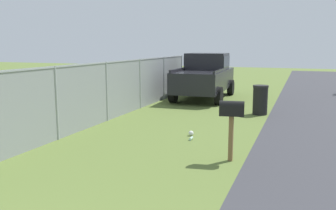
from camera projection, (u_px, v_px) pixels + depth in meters
The scene contains 6 objects.
mailbox at pixel (232, 113), 7.61m from camera, with size 0.28×0.55×1.31m.
pickup_truck at pixel (205, 75), 16.80m from camera, with size 4.90×2.40×2.09m.
trash_bin at pixel (260, 100), 12.88m from camera, with size 0.54×0.54×1.06m.
fence_section at pixel (107, 89), 11.72m from camera, with size 15.44×0.07×1.95m.
litter_bag_midfield_b at pixel (191, 133), 9.91m from camera, with size 0.14×0.14×0.14m, color silver.
litter_bottle_near_hydrant at pixel (191, 138), 9.51m from camera, with size 0.07×0.07×0.22m, color #B2D8BF.
Camera 1 is at (-1.06, -2.84, 2.47)m, focal length 38.46 mm.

